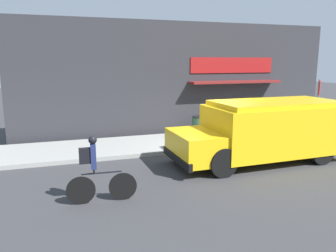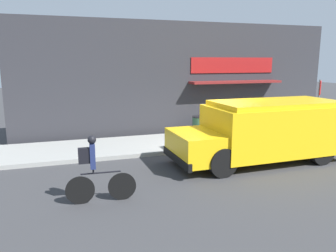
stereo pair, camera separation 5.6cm
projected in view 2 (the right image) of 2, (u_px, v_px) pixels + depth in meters
ground_plane at (212, 151)px, 12.18m from camera, size 70.00×70.00×0.00m
sidewalk at (198, 141)px, 13.49m from camera, size 28.00×2.82×0.14m
storefront at (184, 79)px, 14.74m from camera, size 14.77×0.90×5.01m
school_bus at (266, 130)px, 10.79m from camera, size 5.87×2.69×2.01m
cyclist at (96, 171)px, 7.61m from camera, size 1.65×0.21×1.63m
stop_sign_post at (319, 98)px, 14.17m from camera, size 0.45×0.45×2.37m
trash_bin at (199, 125)px, 14.35m from camera, size 0.64×0.64×0.78m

